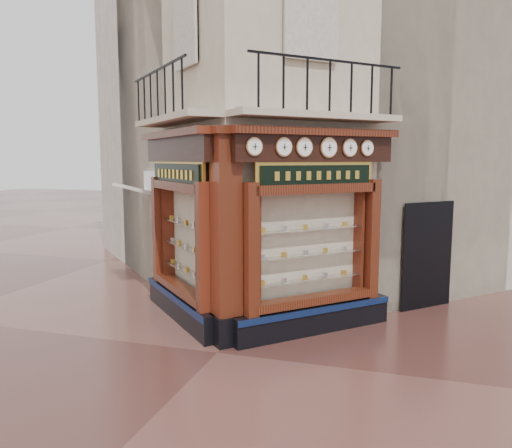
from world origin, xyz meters
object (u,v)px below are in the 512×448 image
at_px(clock_b, 284,147).
at_px(corner_pilaster, 226,240).
at_px(awning, 139,291).
at_px(signboard_left, 177,174).
at_px(clock_a, 254,147).
at_px(clock_f, 367,148).
at_px(clock_e, 350,148).
at_px(clock_d, 329,148).
at_px(signboard_right, 317,175).
at_px(clock_c, 304,147).

bearing_deg(clock_b, corner_pilaster, 155.77).
height_order(awning, signboard_left, signboard_left).
relative_size(clock_a, clock_f, 1.03).
bearing_deg(awning, clock_e, -148.76).
height_order(clock_a, clock_d, clock_d).
bearing_deg(awning, clock_b, -163.30).
distance_m(clock_b, signboard_right, 0.96).
bearing_deg(clock_d, signboard_right, 148.76).
bearing_deg(corner_pilaster, clock_b, -24.23).
relative_size(clock_c, clock_d, 0.93).
xyz_separation_m(clock_a, signboard_right, (0.91, 1.07, -0.52)).
relative_size(awning, signboard_right, 0.76).
height_order(clock_f, signboard_right, clock_f).
distance_m(clock_c, clock_e, 1.04).
xyz_separation_m(clock_e, signboard_left, (-3.48, -0.40, -0.52)).
height_order(clock_d, signboard_left, clock_d).
distance_m(corner_pilaster, clock_f, 3.34).
height_order(clock_b, clock_e, clock_e).
bearing_deg(clock_e, awning, 121.24).
distance_m(clock_d, clock_e, 0.50).
xyz_separation_m(clock_a, signboard_left, (-2.01, 1.07, -0.52)).
distance_m(signboard_left, signboard_right, 2.92).
bearing_deg(clock_d, awning, 116.74).
xyz_separation_m(clock_b, signboard_left, (-2.43, 0.64, -0.52)).
height_order(clock_c, clock_e, clock_c).
bearing_deg(clock_e, clock_b, -180.00).
distance_m(clock_f, signboard_left, 3.88).
relative_size(clock_a, clock_e, 0.92).
bearing_deg(clock_a, corner_pilaster, 129.50).
height_order(clock_b, awning, clock_b).
relative_size(corner_pilaster, clock_c, 11.02).
distance_m(corner_pilaster, clock_d, 2.59).
relative_size(clock_c, clock_e, 1.02).
height_order(clock_f, signboard_left, clock_f).
distance_m(corner_pilaster, clock_b, 1.97).
xyz_separation_m(clock_f, awning, (-5.79, 1.04, -3.62)).
height_order(clock_c, signboard_left, clock_c).
height_order(corner_pilaster, clock_e, corner_pilaster).
bearing_deg(signboard_right, clock_a, -175.48).
bearing_deg(signboard_right, clock_f, -5.70).
distance_m(clock_d, signboard_left, 3.17).
bearing_deg(clock_e, clock_f, 0.00).
xyz_separation_m(corner_pilaster, clock_b, (0.97, 0.37, 1.67)).
relative_size(clock_a, awning, 0.23).
height_order(clock_a, clock_c, clock_c).
height_order(clock_a, signboard_right, clock_a).
bearing_deg(clock_c, signboard_right, 16.88).
bearing_deg(signboard_right, awning, 115.50).
relative_size(clock_a, clock_d, 0.84).
bearing_deg(clock_e, clock_c, -180.00).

